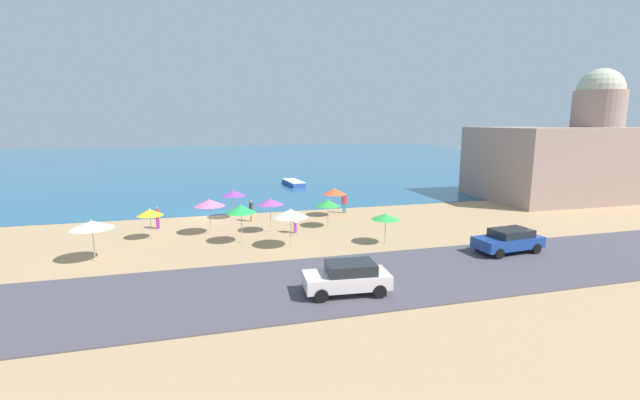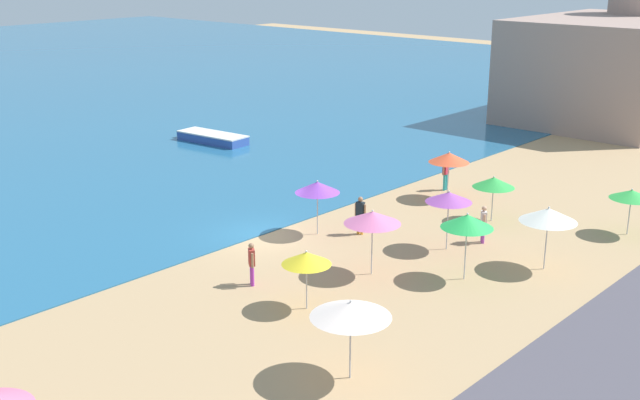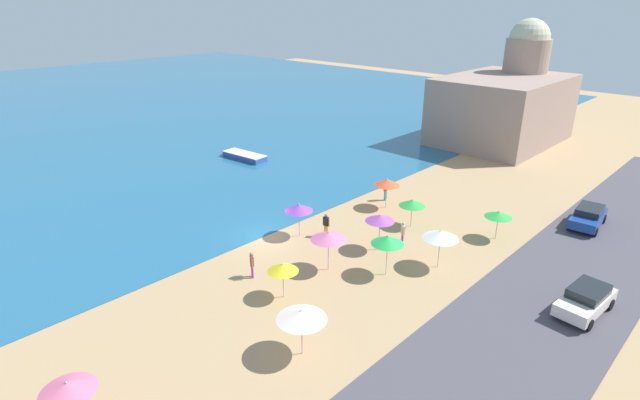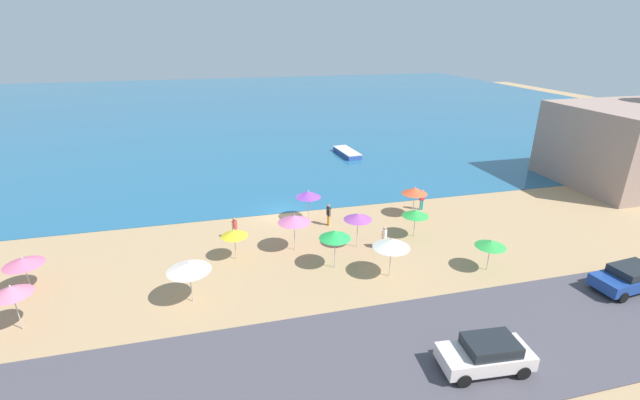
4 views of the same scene
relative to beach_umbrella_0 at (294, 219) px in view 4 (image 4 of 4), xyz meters
The scene contains 22 objects.
ground_plane 6.87m from the beach_umbrella_0, 87.71° to the left, with size 160.00×160.00×0.00m, color tan.
sea 61.49m from the beach_umbrella_0, 89.76° to the left, with size 150.00×110.00×0.05m, color #246088.
coastal_road 11.78m from the beach_umbrella_0, 88.72° to the right, with size 80.00×8.00×0.06m, color #4A4650.
beach_umbrella_0 is the anchor object (origin of this frame).
beach_umbrella_1 16.05m from the beach_umbrella_0, behind, with size 2.19×2.19×2.18m.
beach_umbrella_2 6.96m from the beach_umbrella_0, 43.65° to the right, with size 2.26×2.26×2.62m.
beach_umbrella_3 12.69m from the beach_umbrella_0, 26.43° to the right, with size 1.91×1.91×2.14m.
beach_umbrella_4 8.15m from the beach_umbrella_0, 146.00° to the right, with size 2.41×2.41×2.52m.
beach_umbrella_5 4.38m from the beach_umbrella_0, ahead, with size 1.97×1.97×2.61m.
beach_umbrella_6 4.09m from the beach_umbrella_0, behind, with size 1.77×1.77×2.21m.
beach_umbrella_7 15.93m from the beach_umbrella_0, 161.91° to the right, with size 1.92×1.92×2.63m.
beach_umbrella_8 5.15m from the beach_umbrella_0, 66.58° to the left, with size 2.00×2.00×2.52m.
beach_umbrella_9 3.60m from the beach_umbrella_0, 55.91° to the right, with size 2.02×2.02×2.70m.
beach_umbrella_10 11.09m from the beach_umbrella_0, 17.92° to the left, with size 2.07×2.07×2.51m.
beach_umbrella_11 8.95m from the beach_umbrella_0, ahead, with size 1.96×1.96×2.20m.
bather_0 12.64m from the beach_umbrella_0, 20.33° to the left, with size 0.57×0.24×1.83m.
bather_1 4.93m from the beach_umbrella_0, 145.40° to the left, with size 0.39×0.48×1.70m.
bather_2 6.36m from the beach_umbrella_0, 12.77° to the right, with size 0.46×0.40×1.67m.
bather_3 4.88m from the beach_umbrella_0, 44.75° to the left, with size 0.27×0.56×1.75m.
parked_car_1 14.59m from the beach_umbrella_0, 65.15° to the right, with size 4.19×2.18×1.52m.
parked_car_2 20.44m from the beach_umbrella_0, 28.23° to the right, with size 4.43×2.29×1.47m.
skiff_nearshore 24.66m from the beach_umbrella_0, 64.02° to the left, with size 2.21×5.54×0.61m.
Camera 4 is at (-5.02, -32.44, 14.24)m, focal length 24.00 mm.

